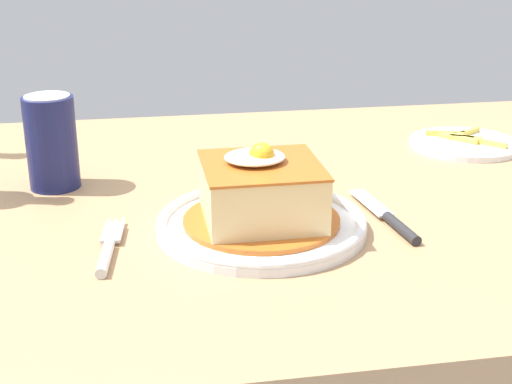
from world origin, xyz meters
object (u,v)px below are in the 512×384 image
fork (108,249)px  soda_can (52,142)px  knife (392,221)px  side_plate_fries (465,143)px  main_plate (259,223)px

fork → soda_can: soda_can is taller
fork → knife: size_ratio=0.86×
side_plate_fries → fork: bearing=-151.1°
main_plate → soda_can: soda_can is taller
knife → side_plate_fries: side_plate_fries is taller
main_plate → side_plate_fries: size_ratio=1.41×
fork → soda_can: (-0.07, 0.22, 0.06)m
side_plate_fries → main_plate: bearing=-144.5°
main_plate → soda_can: bearing=141.8°
main_plate → soda_can: 0.31m
fork → soda_can: size_ratio=1.14×
knife → side_plate_fries: 0.35m
fork → knife: same height
main_plate → side_plate_fries: main_plate is taller
fork → soda_can: bearing=107.7°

